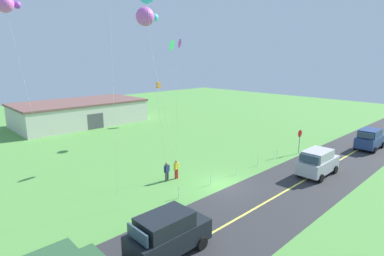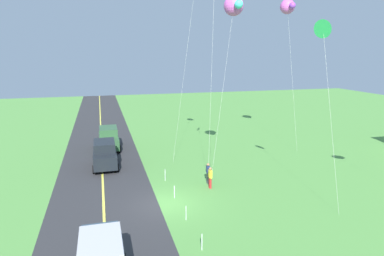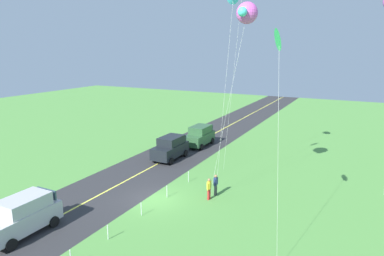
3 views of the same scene
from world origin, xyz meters
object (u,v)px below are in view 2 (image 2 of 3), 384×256
at_px(car_parked_west_far, 109,138).
at_px(kite_green_far, 288,7).
at_px(kite_red_low, 234,6).
at_px(car_parked_west_near, 105,154).
at_px(person_adult_near, 210,177).
at_px(kite_orange_near, 323,29).
at_px(person_adult_companion, 208,172).

distance_m(car_parked_west_far, kite_green_far, 21.92).
bearing_deg(kite_red_low, car_parked_west_near, -121.59).
distance_m(person_adult_near, kite_green_far, 18.87).
xyz_separation_m(person_adult_near, kite_red_low, (-1.18, 1.99, 12.06)).
xyz_separation_m(car_parked_west_far, kite_green_far, (3.96, 17.30, 12.87)).
bearing_deg(car_parked_west_near, kite_orange_near, 48.92).
distance_m(car_parked_west_far, kite_red_low, 18.57).
bearing_deg(car_parked_west_near, car_parked_west_far, 174.99).
relative_size(car_parked_west_far, kite_green_far, 0.30).
bearing_deg(kite_red_low, person_adult_companion, -82.01).
height_order(car_parked_west_far, kite_red_low, kite_red_low).
relative_size(car_parked_west_far, person_adult_near, 2.75).
distance_m(car_parked_west_near, kite_green_far, 22.02).
distance_m(car_parked_west_near, kite_red_low, 16.06).
relative_size(person_adult_companion, kite_red_low, 0.12).
distance_m(car_parked_west_near, kite_orange_near, 19.64).
xyz_separation_m(car_parked_west_near, person_adult_companion, (5.99, 7.44, -0.29)).
height_order(car_parked_west_near, person_adult_companion, car_parked_west_near).
height_order(car_parked_west_far, person_adult_companion, car_parked_west_far).
bearing_deg(car_parked_west_far, car_parked_west_near, -5.01).
height_order(car_parked_west_far, kite_green_far, kite_green_far).
bearing_deg(kite_red_low, car_parked_west_far, -142.13).
height_order(person_adult_near, kite_orange_near, kite_orange_near).
xyz_separation_m(person_adult_near, person_adult_companion, (-0.92, 0.13, 0.00)).
xyz_separation_m(car_parked_west_near, kite_orange_near, (11.15, 12.79, 9.89)).
height_order(person_adult_near, kite_red_low, kite_red_low).
xyz_separation_m(car_parked_west_far, kite_red_low, (11.34, 8.82, 11.77)).
bearing_deg(kite_orange_near, kite_red_low, -147.31).
bearing_deg(person_adult_companion, kite_red_low, -157.20).
xyz_separation_m(car_parked_west_near, car_parked_west_far, (-5.61, 0.49, 0.00)).
bearing_deg(person_adult_near, car_parked_west_near, 6.46).
height_order(car_parked_west_near, car_parked_west_far, same).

